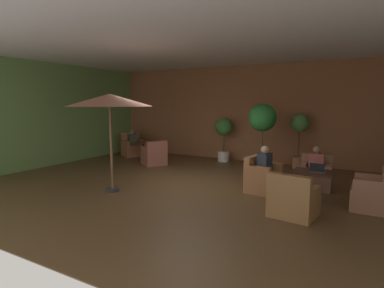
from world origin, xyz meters
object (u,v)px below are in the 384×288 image
at_px(armchair_front_left_west, 372,194).
at_px(armchair_front_right_east, 132,148).
at_px(potted_tree_mid_left, 299,132).
at_px(armchair_front_left_south, 293,201).
at_px(potted_tree_mid_right, 262,122).
at_px(patron_with_friend, 316,161).
at_px(cafe_table_front_right, 143,147).
at_px(armchair_front_left_north, 316,176).
at_px(cafe_table_front_left, 312,177).
at_px(armchair_front_left_east, 263,179).
at_px(armchair_front_right_north, 154,156).
at_px(patio_umbrella_tall_red, 110,101).
at_px(open_laptop, 317,170).
at_px(potted_tree_left_corner, 224,133).
at_px(iced_drink_cup, 319,169).
at_px(patron_blue_shirt, 133,139).
at_px(patron_by_window, 265,162).

relative_size(armchair_front_left_west, armchair_front_right_east, 0.83).
bearing_deg(potted_tree_mid_left, armchair_front_left_south, -80.32).
relative_size(potted_tree_mid_right, patron_with_friend, 3.20).
bearing_deg(cafe_table_front_right, armchair_front_right_east, 151.28).
bearing_deg(armchair_front_left_north, armchair_front_right_east, 167.55).
xyz_separation_m(cafe_table_front_left, potted_tree_mid_left, (-0.96, 3.51, 0.68)).
distance_m(cafe_table_front_left, armchair_front_left_east, 1.20).
relative_size(cafe_table_front_left, armchair_front_left_south, 0.91).
relative_size(armchair_front_right_north, potted_tree_mid_right, 0.48).
bearing_deg(potted_tree_mid_left, patio_umbrella_tall_red, -124.41).
distance_m(potted_tree_mid_left, potted_tree_mid_right, 1.44).
bearing_deg(armchair_front_left_west, armchair_front_left_north, 136.41).
xyz_separation_m(armchair_front_left_west, cafe_table_front_right, (-7.69, 2.29, 0.17)).
bearing_deg(open_laptop, patio_umbrella_tall_red, -160.41).
bearing_deg(armchair_front_left_east, patron_with_friend, 41.14).
height_order(cafe_table_front_right, potted_tree_mid_right, potted_tree_mid_right).
xyz_separation_m(potted_tree_left_corner, iced_drink_cup, (3.81, -3.45, -0.35)).
bearing_deg(cafe_table_front_right, armchair_front_right_north, -32.31).
relative_size(patron_blue_shirt, patron_by_window, 0.87).
bearing_deg(armchair_front_left_east, potted_tree_mid_right, 107.83).
distance_m(armchair_front_left_south, patron_with_friend, 2.37).
bearing_deg(armchair_front_right_north, potted_tree_left_corner, 44.71).
height_order(potted_tree_mid_left, patron_with_friend, potted_tree_mid_left).
height_order(potted_tree_left_corner, potted_tree_mid_left, potted_tree_mid_left).
bearing_deg(armchair_front_left_east, armchair_front_left_north, 42.39).
distance_m(armchair_front_left_south, cafe_table_front_right, 7.24).
relative_size(patron_by_window, patron_with_friend, 1.03).
relative_size(armchair_front_left_west, patron_with_friend, 1.29).
bearing_deg(patio_umbrella_tall_red, potted_tree_mid_left, 55.59).
distance_m(armchair_front_right_north, patron_by_window, 4.68).
relative_size(armchair_front_right_east, patio_umbrella_tall_red, 0.44).
relative_size(cafe_table_front_left, potted_tree_mid_left, 0.45).
height_order(armchair_front_right_east, open_laptop, armchair_front_right_east).
xyz_separation_m(armchair_front_left_west, patron_with_friend, (-1.26, 1.16, 0.39)).
relative_size(potted_tree_left_corner, iced_drink_cup, 14.90).
height_order(armchair_front_left_north, armchair_front_left_east, armchair_front_left_east).
distance_m(potted_tree_left_corner, potted_tree_mid_right, 2.11).
distance_m(armchair_front_left_east, armchair_front_right_east, 6.87).
bearing_deg(patio_umbrella_tall_red, patron_by_window, 28.14).
distance_m(armchair_front_left_east, potted_tree_left_corner, 4.23).
xyz_separation_m(patron_blue_shirt, open_laptop, (7.57, -2.77, 0.01)).
xyz_separation_m(patron_blue_shirt, patron_by_window, (6.34, -2.62, 0.04)).
bearing_deg(cafe_table_front_right, potted_tree_mid_right, 2.70).
xyz_separation_m(cafe_table_front_left, patron_with_friend, (-0.08, 1.14, 0.16)).
distance_m(potted_tree_mid_left, patron_by_window, 3.36).
bearing_deg(patio_umbrella_tall_red, cafe_table_front_right, 118.01).
xyz_separation_m(cafe_table_front_left, armchair_front_right_east, (-7.51, 2.82, -0.22)).
distance_m(potted_tree_left_corner, patron_with_friend, 4.33).
bearing_deg(armchair_front_right_east, potted_tree_mid_right, -3.39).
distance_m(armchair_front_left_west, potted_tree_mid_left, 4.22).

